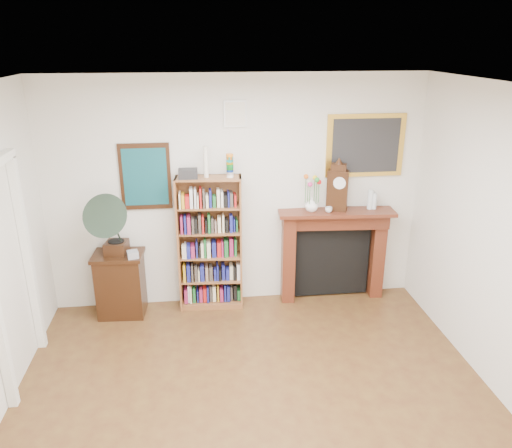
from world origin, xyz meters
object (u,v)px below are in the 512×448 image
(bookshelf, at_px, (210,237))
(bottle_right, at_px, (374,201))
(cd_stack, at_px, (133,254))
(fireplace, at_px, (333,246))
(flower_vase, at_px, (312,205))
(mantel_clock, at_px, (338,188))
(bottle_left, at_px, (370,199))
(side_cabinet, at_px, (121,284))
(teacup, at_px, (329,210))
(gramophone, at_px, (112,221))

(bookshelf, relative_size, bottle_right, 9.55)
(bottle_right, bearing_deg, cd_stack, -175.63)
(fireplace, bearing_deg, bottle_right, -0.53)
(fireplace, distance_m, flower_vase, 0.65)
(flower_vase, bearing_deg, mantel_clock, 1.13)
(bookshelf, bearing_deg, mantel_clock, 5.30)
(bottle_left, bearing_deg, side_cabinet, -178.20)
(side_cabinet, distance_m, bottle_left, 3.18)
(cd_stack, height_order, teacup, teacup)
(bottle_left, bearing_deg, fireplace, 175.80)
(gramophone, xyz_separation_m, teacup, (2.51, 0.14, -0.02))
(fireplace, xyz_separation_m, mantel_clock, (0.00, -0.03, 0.76))
(teacup, bearing_deg, bottle_right, 6.84)
(teacup, xyz_separation_m, bottle_right, (0.58, 0.07, 0.07))
(fireplace, height_order, cd_stack, fireplace)
(teacup, bearing_deg, gramophone, -176.76)
(fireplace, bearing_deg, gramophone, -170.75)
(flower_vase, bearing_deg, gramophone, -174.82)
(bookshelf, xyz_separation_m, bottle_right, (2.01, 0.02, 0.37))
(fireplace, xyz_separation_m, flower_vase, (-0.31, -0.04, 0.57))
(bookshelf, xyz_separation_m, cd_stack, (-0.89, -0.20, -0.10))
(flower_vase, bearing_deg, bottle_right, 0.16)
(bookshelf, distance_m, flower_vase, 1.28)
(side_cabinet, bearing_deg, bookshelf, 7.27)
(mantel_clock, bearing_deg, side_cabinet, -156.53)
(side_cabinet, distance_m, gramophone, 0.85)
(side_cabinet, xyz_separation_m, cd_stack, (0.19, -0.13, 0.43))
(bookshelf, bearing_deg, flower_vase, 5.21)
(side_cabinet, height_order, cd_stack, cd_stack)
(gramophone, xyz_separation_m, flower_vase, (2.32, 0.21, 0.03))
(side_cabinet, relative_size, flower_vase, 4.71)
(gramophone, height_order, mantel_clock, mantel_clock)
(bookshelf, height_order, teacup, bookshelf)
(cd_stack, distance_m, teacup, 2.35)
(bookshelf, bearing_deg, bottle_left, 5.16)
(mantel_clock, xyz_separation_m, flower_vase, (-0.31, -0.01, -0.19))
(mantel_clock, relative_size, teacup, 6.62)
(mantel_clock, height_order, bottle_left, mantel_clock)
(mantel_clock, distance_m, teacup, 0.28)
(cd_stack, xyz_separation_m, flower_vase, (2.12, 0.22, 0.45))
(flower_vase, height_order, bottle_right, bottle_right)
(fireplace, xyz_separation_m, cd_stack, (-2.43, -0.26, 0.13))
(side_cabinet, bearing_deg, flower_vase, 5.58)
(teacup, bearing_deg, bookshelf, 177.86)
(flower_vase, bearing_deg, cd_stack, -174.08)
(bookshelf, distance_m, side_cabinet, 1.21)
(gramophone, bearing_deg, side_cabinet, 96.78)
(bottle_right, bearing_deg, fireplace, 175.63)
(cd_stack, distance_m, bottle_right, 2.94)
(mantel_clock, relative_size, bottle_right, 2.87)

